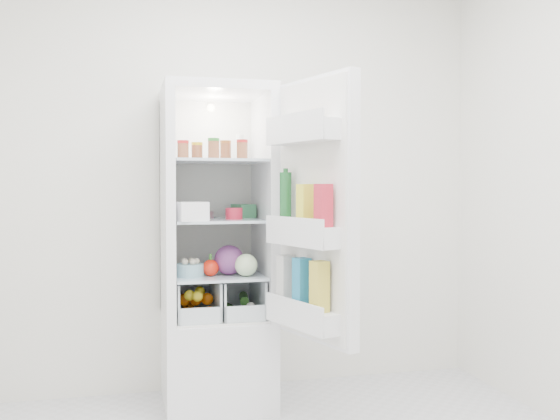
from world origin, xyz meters
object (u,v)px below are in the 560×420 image
object	(u,v)px
refrigerator	(216,286)
fridge_door	(312,216)
red_cabbage	(229,260)
mushroom_bowl	(190,270)

from	to	relation	value
refrigerator	fridge_door	xyz separation A→B (m)	(0.39, -0.62, 0.43)
fridge_door	red_cabbage	bearing A→B (deg)	16.59
mushroom_bowl	fridge_door	xyz separation A→B (m)	(0.55, -0.47, 0.31)
refrigerator	mushroom_bowl	size ratio (longest dim) A/B	11.87
mushroom_bowl	fridge_door	bearing A→B (deg)	-40.64
red_cabbage	refrigerator	bearing A→B (deg)	113.88
refrigerator	mushroom_bowl	xyz separation A→B (m)	(-0.16, -0.15, 0.12)
red_cabbage	fridge_door	size ratio (longest dim) A/B	0.13
refrigerator	mushroom_bowl	world-z (taller)	refrigerator
mushroom_bowl	red_cabbage	bearing A→B (deg)	5.63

